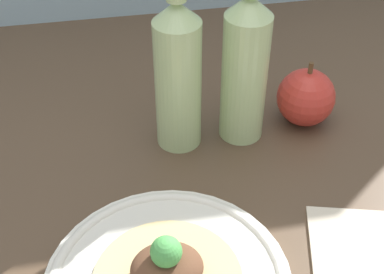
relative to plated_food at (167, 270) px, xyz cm
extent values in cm
cube|color=brown|center=(5.23, 10.67, -5.71)|extent=(180.00, 110.00, 4.00)
ellipsoid|color=brown|center=(0.00, 0.00, 0.34)|extent=(7.42, 6.31, 3.37)
sphere|color=#4CA34C|center=(0.00, 0.00, 2.98)|extent=(3.18, 3.18, 3.18)
cylinder|color=#B7D18E|center=(5.17, 24.25, 5.42)|extent=(6.12, 6.12, 18.26)
cone|color=#B7D18E|center=(5.17, 24.25, 15.93)|extent=(6.12, 6.12, 2.75)
cylinder|color=#B7D18E|center=(14.08, 24.25, 5.42)|extent=(6.12, 6.12, 18.26)
cone|color=#B7D18E|center=(14.08, 24.25, 15.93)|extent=(6.12, 6.12, 2.75)
sphere|color=red|center=(23.70, 25.21, 0.43)|extent=(8.29, 8.29, 8.29)
cylinder|color=brown|center=(23.70, 25.21, 5.23)|extent=(0.66, 0.66, 1.86)
cube|color=beige|center=(23.05, 1.83, -3.31)|extent=(15.07, 13.45, 0.80)
camera|label=1|loc=(-3.48, -32.44, 44.82)|focal=50.00mm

